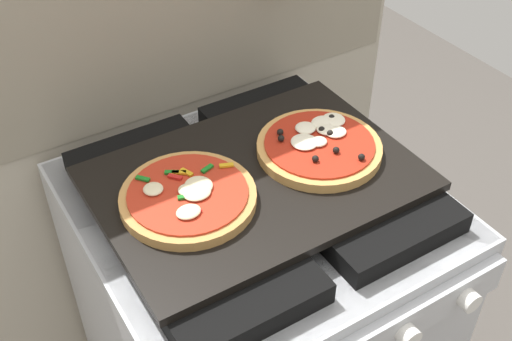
{
  "coord_description": "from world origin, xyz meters",
  "views": [
    {
      "loc": [
        -0.43,
        -0.7,
        1.61
      ],
      "look_at": [
        0.0,
        0.0,
        0.93
      ],
      "focal_mm": 44.48,
      "sensor_mm": 36.0,
      "label": 1
    }
  ],
  "objects_px": {
    "stove": "(256,339)",
    "baking_tray": "(256,179)",
    "pizza_left": "(187,196)",
    "pizza_right": "(319,146)"
  },
  "relations": [
    {
      "from": "baking_tray",
      "to": "pizza_left",
      "type": "distance_m",
      "value": 0.13
    },
    {
      "from": "pizza_right",
      "to": "baking_tray",
      "type": "bearing_deg",
      "value": 178.62
    },
    {
      "from": "baking_tray",
      "to": "pizza_left",
      "type": "height_order",
      "value": "pizza_left"
    },
    {
      "from": "stove",
      "to": "pizza_left",
      "type": "relative_size",
      "value": 4.05
    },
    {
      "from": "stove",
      "to": "pizza_left",
      "type": "distance_m",
      "value": 0.49
    },
    {
      "from": "stove",
      "to": "baking_tray",
      "type": "distance_m",
      "value": 0.46
    },
    {
      "from": "pizza_right",
      "to": "stove",
      "type": "bearing_deg",
      "value": 179.34
    },
    {
      "from": "baking_tray",
      "to": "pizza_right",
      "type": "height_order",
      "value": "pizza_right"
    },
    {
      "from": "stove",
      "to": "pizza_left",
      "type": "height_order",
      "value": "pizza_left"
    },
    {
      "from": "pizza_left",
      "to": "pizza_right",
      "type": "height_order",
      "value": "pizza_right"
    }
  ]
}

